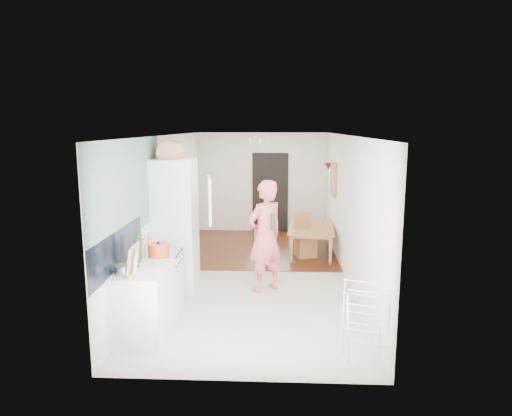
# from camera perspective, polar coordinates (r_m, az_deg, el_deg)

# --- Properties ---
(room_shell) EXTENTS (3.20, 7.00, 2.50)m
(room_shell) POSITION_cam_1_polar(r_m,az_deg,el_deg) (8.04, -0.00, 0.12)
(room_shell) COLOR white
(room_shell) RESTS_ON ground
(floor) EXTENTS (3.20, 7.00, 0.01)m
(floor) POSITION_cam_1_polar(r_m,az_deg,el_deg) (8.35, -0.00, -8.35)
(floor) COLOR beige
(floor) RESTS_ON ground
(wood_floor_overlay) EXTENTS (3.20, 3.30, 0.01)m
(wood_floor_overlay) POSITION_cam_1_polar(r_m,az_deg,el_deg) (10.12, 0.48, -4.98)
(wood_floor_overlay) COLOR #522516
(wood_floor_overlay) RESTS_ON room_shell
(sage_wall_panel) EXTENTS (0.02, 3.00, 1.30)m
(sage_wall_panel) POSITION_cam_1_polar(r_m,az_deg,el_deg) (6.27, -15.56, 2.43)
(sage_wall_panel) COLOR slate
(sage_wall_panel) RESTS_ON room_shell
(tile_splashback) EXTENTS (0.02, 1.90, 0.50)m
(tile_splashback) POSITION_cam_1_polar(r_m,az_deg,el_deg) (5.90, -16.84, -5.06)
(tile_splashback) COLOR black
(tile_splashback) RESTS_ON room_shell
(doorway_recess) EXTENTS (0.90, 0.04, 2.00)m
(doorway_recess) POSITION_cam_1_polar(r_m,az_deg,el_deg) (11.51, 1.79, 1.93)
(doorway_recess) COLOR black
(doorway_recess) RESTS_ON room_shell
(base_cabinet) EXTENTS (0.60, 0.90, 0.86)m
(base_cabinet) POSITION_cam_1_polar(r_m,az_deg,el_deg) (6.04, -13.87, -11.77)
(base_cabinet) COLOR silver
(base_cabinet) RESTS_ON room_shell
(worktop) EXTENTS (0.62, 0.92, 0.06)m
(worktop) POSITION_cam_1_polar(r_m,az_deg,el_deg) (5.88, -14.06, -7.61)
(worktop) COLOR beige
(worktop) RESTS_ON room_shell
(range_cooker) EXTENTS (0.60, 0.60, 0.88)m
(range_cooker) POSITION_cam_1_polar(r_m,az_deg,el_deg) (6.71, -12.05, -9.34)
(range_cooker) COLOR silver
(range_cooker) RESTS_ON room_shell
(cooker_top) EXTENTS (0.60, 0.60, 0.04)m
(cooker_top) POSITION_cam_1_polar(r_m,az_deg,el_deg) (6.57, -12.20, -5.55)
(cooker_top) COLOR #B7B7BA
(cooker_top) RESTS_ON room_shell
(fridge_housing) EXTENTS (0.66, 0.66, 2.15)m
(fridge_housing) POSITION_cam_1_polar(r_m,az_deg,el_deg) (7.48, -10.05, -2.17)
(fridge_housing) COLOR silver
(fridge_housing) RESTS_ON room_shell
(fridge_door) EXTENTS (0.14, 0.56, 0.70)m
(fridge_door) POSITION_cam_1_polar(r_m,az_deg,el_deg) (6.99, -5.83, 1.03)
(fridge_door) COLOR silver
(fridge_door) RESTS_ON room_shell
(fridge_interior) EXTENTS (0.02, 0.52, 0.66)m
(fridge_interior) POSITION_cam_1_polar(r_m,az_deg,el_deg) (7.33, -7.80, 1.42)
(fridge_interior) COLOR white
(fridge_interior) RESTS_ON room_shell
(pinboard) EXTENTS (0.03, 0.90, 0.70)m
(pinboard) POSITION_cam_1_polar(r_m,az_deg,el_deg) (9.94, 9.66, 3.67)
(pinboard) COLOR tan
(pinboard) RESTS_ON room_shell
(pinboard_frame) EXTENTS (0.00, 0.94, 0.74)m
(pinboard_frame) POSITION_cam_1_polar(r_m,az_deg,el_deg) (9.94, 9.57, 3.67)
(pinboard_frame) COLOR #AF7043
(pinboard_frame) RESTS_ON room_shell
(wall_sconce) EXTENTS (0.18, 0.18, 0.16)m
(wall_sconce) POSITION_cam_1_polar(r_m,az_deg,el_deg) (10.56, 9.05, 5.15)
(wall_sconce) COLOR maroon
(wall_sconce) RESTS_ON room_shell
(person) EXTENTS (0.93, 0.90, 2.15)m
(person) POSITION_cam_1_polar(r_m,az_deg,el_deg) (7.32, 1.17, -2.29)
(person) COLOR #DE5A5F
(person) RESTS_ON floor
(dining_table) EXTENTS (0.91, 1.47, 0.49)m
(dining_table) POSITION_cam_1_polar(r_m,az_deg,el_deg) (9.70, 7.11, -4.26)
(dining_table) COLOR #AF7043
(dining_table) RESTS_ON floor
(dining_chair) EXTENTS (0.48, 0.48, 0.90)m
(dining_chair) POSITION_cam_1_polar(r_m,az_deg,el_deg) (9.39, 6.21, -3.45)
(dining_chair) COLOR #AF7043
(dining_chair) RESTS_ON floor
(stool) EXTENTS (0.36, 0.36, 0.43)m
(stool) POSITION_cam_1_polar(r_m,az_deg,el_deg) (9.50, 0.97, -4.70)
(stool) COLOR #AF7043
(stool) RESTS_ON floor
(grey_drape) EXTENTS (0.42, 0.42, 0.18)m
(grey_drape) POSITION_cam_1_polar(r_m,az_deg,el_deg) (9.40, 1.09, -2.93)
(grey_drape) COLOR slate
(grey_drape) RESTS_ON stool
(drying_rack) EXTENTS (0.57, 0.54, 0.90)m
(drying_rack) POSITION_cam_1_polar(r_m,az_deg,el_deg) (5.50, 13.43, -13.77)
(drying_rack) COLOR silver
(drying_rack) RESTS_ON floor
(bread_bin) EXTENTS (0.44, 0.43, 0.20)m
(bread_bin) POSITION_cam_1_polar(r_m,az_deg,el_deg) (7.33, -10.62, 6.85)
(bread_bin) COLOR tan
(bread_bin) RESTS_ON fridge_housing
(red_casserole) EXTENTS (0.32, 0.32, 0.17)m
(red_casserole) POSITION_cam_1_polar(r_m,az_deg,el_deg) (6.33, -12.09, -5.14)
(red_casserole) COLOR red
(red_casserole) RESTS_ON cooker_top
(steel_pan) EXTENTS (0.21, 0.21, 0.10)m
(steel_pan) POSITION_cam_1_polar(r_m,az_deg,el_deg) (5.71, -16.22, -7.38)
(steel_pan) COLOR #B7B7BA
(steel_pan) RESTS_ON worktop
(held_bottle) EXTENTS (0.06, 0.06, 0.26)m
(held_bottle) POSITION_cam_1_polar(r_m,az_deg,el_deg) (7.14, 2.08, -1.73)
(held_bottle) COLOR #1B3E1C
(held_bottle) RESTS_ON person
(bottle_a) EXTENTS (0.09, 0.09, 0.31)m
(bottle_a) POSITION_cam_1_polar(r_m,az_deg,el_deg) (6.11, -14.52, -5.16)
(bottle_a) COLOR #1B3E1C
(bottle_a) RESTS_ON worktop
(bottle_b) EXTENTS (0.08, 0.08, 0.29)m
(bottle_b) POSITION_cam_1_polar(r_m,az_deg,el_deg) (5.92, -14.70, -5.77)
(bottle_b) COLOR #1B3E1C
(bottle_b) RESTS_ON worktop
(bottle_c) EXTENTS (0.10, 0.10, 0.23)m
(bottle_c) POSITION_cam_1_polar(r_m,az_deg,el_deg) (5.71, -15.15, -6.71)
(bottle_c) COLOR silver
(bottle_c) RESTS_ON worktop
(pepper_mill_front) EXTENTS (0.07, 0.07, 0.24)m
(pepper_mill_front) POSITION_cam_1_polar(r_m,az_deg,el_deg) (6.34, -13.08, -4.86)
(pepper_mill_front) COLOR tan
(pepper_mill_front) RESTS_ON worktop
(pepper_mill_back) EXTENTS (0.08, 0.08, 0.23)m
(pepper_mill_back) POSITION_cam_1_polar(r_m,az_deg,el_deg) (6.37, -13.94, -4.86)
(pepper_mill_back) COLOR tan
(pepper_mill_back) RESTS_ON worktop
(chopping_boards) EXTENTS (0.11, 0.27, 0.36)m
(chopping_boards) POSITION_cam_1_polar(r_m,az_deg,el_deg) (5.62, -15.14, -6.25)
(chopping_boards) COLOR tan
(chopping_boards) RESTS_ON worktop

